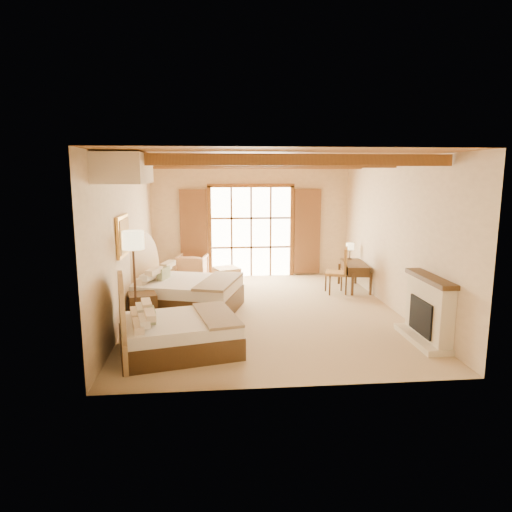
{
  "coord_description": "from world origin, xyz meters",
  "views": [
    {
      "loc": [
        -1.05,
        -9.24,
        2.87
      ],
      "look_at": [
        -0.17,
        0.2,
        1.16
      ],
      "focal_mm": 32.0,
      "sensor_mm": 36.0,
      "label": 1
    }
  ],
  "objects": [
    {
      "name": "nightstand",
      "position": [
        -2.43,
        -0.61,
        0.3
      ],
      "size": [
        0.62,
        0.62,
        0.61
      ],
      "primitive_type": "cube",
      "rotation": [
        0.0,
        0.0,
        0.26
      ],
      "color": "#4B3018",
      "rests_on": "floor"
    },
    {
      "name": "painting",
      "position": [
        -2.7,
        -0.75,
        1.75
      ],
      "size": [
        0.06,
        0.95,
        0.75
      ],
      "color": "gold",
      "rests_on": "wall_left"
    },
    {
      "name": "floor",
      "position": [
        0.0,
        0.0,
        0.0
      ],
      "size": [
        7.0,
        7.0,
        0.0
      ],
      "primitive_type": "plane",
      "color": "tan",
      "rests_on": "ground"
    },
    {
      "name": "desk",
      "position": [
        2.46,
        1.68,
        0.36
      ],
      "size": [
        0.69,
        1.31,
        0.68
      ],
      "rotation": [
        0.0,
        0.0,
        -0.12
      ],
      "color": "#4B3018",
      "rests_on": "floor"
    },
    {
      "name": "bed_near",
      "position": [
        -1.77,
        -2.08,
        0.37
      ],
      "size": [
        2.14,
        1.77,
        1.22
      ],
      "rotation": [
        0.0,
        0.0,
        0.22
      ],
      "color": "#4B3018",
      "rests_on": "floor"
    },
    {
      "name": "desk_chair",
      "position": [
        1.92,
        1.33,
        0.35
      ],
      "size": [
        0.64,
        0.63,
        1.13
      ],
      "rotation": [
        0.0,
        0.0,
        -0.33
      ],
      "color": "#A87B3D",
      "rests_on": "floor"
    },
    {
      "name": "ceiling",
      "position": [
        0.0,
        0.0,
        3.2
      ],
      "size": [
        7.0,
        7.0,
        0.0
      ],
      "primitive_type": "plane",
      "rotation": [
        3.14,
        0.0,
        0.0
      ],
      "color": "#A96330",
      "rests_on": "ground"
    },
    {
      "name": "wall_back",
      "position": [
        0.0,
        3.5,
        1.6
      ],
      "size": [
        5.5,
        0.0,
        5.5
      ],
      "primitive_type": "plane",
      "rotation": [
        1.57,
        0.0,
        0.0
      ],
      "color": "beige",
      "rests_on": "ground"
    },
    {
      "name": "wall_right",
      "position": [
        2.75,
        0.0,
        1.6
      ],
      "size": [
        0.0,
        7.0,
        7.0
      ],
      "primitive_type": "plane",
      "rotation": [
        1.57,
        0.0,
        -1.57
      ],
      "color": "beige",
      "rests_on": "ground"
    },
    {
      "name": "bed_far",
      "position": [
        -1.81,
        0.28,
        0.43
      ],
      "size": [
        2.61,
        2.19,
        1.42
      ],
      "rotation": [
        0.0,
        0.0,
        -0.3
      ],
      "color": "#4B3018",
      "rests_on": "floor"
    },
    {
      "name": "fireplace",
      "position": [
        2.6,
        -2.0,
        0.51
      ],
      "size": [
        0.46,
        1.4,
        1.16
      ],
      "color": "beige",
      "rests_on": "ground"
    },
    {
      "name": "french_doors",
      "position": [
        0.0,
        3.44,
        1.25
      ],
      "size": [
        3.95,
        0.08,
        2.6
      ],
      "color": "white",
      "rests_on": "ground"
    },
    {
      "name": "wall_left",
      "position": [
        -2.75,
        0.0,
        1.6
      ],
      "size": [
        0.0,
        7.0,
        7.0
      ],
      "primitive_type": "plane",
      "rotation": [
        1.57,
        0.0,
        1.57
      ],
      "color": "beige",
      "rests_on": "ground"
    },
    {
      "name": "armchair",
      "position": [
        -1.65,
        3.01,
        0.36
      ],
      "size": [
        0.9,
        0.91,
        0.72
      ],
      "primitive_type": "imported",
      "rotation": [
        0.0,
        0.0,
        -3.33
      ],
      "color": "tan",
      "rests_on": "floor"
    },
    {
      "name": "desk_lamp",
      "position": [
        2.48,
        2.19,
        0.99
      ],
      "size": [
        0.21,
        0.21,
        0.42
      ],
      "color": "#372519",
      "rests_on": "desk"
    },
    {
      "name": "ottoman",
      "position": [
        -0.73,
        2.55,
        0.22
      ],
      "size": [
        0.77,
        0.77,
        0.44
      ],
      "primitive_type": "cube",
      "rotation": [
        0.0,
        0.0,
        0.36
      ],
      "color": "#A88551",
      "rests_on": "floor"
    },
    {
      "name": "ceiling_beams",
      "position": [
        0.0,
        0.0,
        3.08
      ],
      "size": [
        5.39,
        4.6,
        0.18
      ],
      "primitive_type": null,
      "color": "brown",
      "rests_on": "ceiling"
    },
    {
      "name": "canopy_valance",
      "position": [
        -2.4,
        -2.0,
        2.95
      ],
      "size": [
        0.7,
        1.4,
        0.45
      ],
      "primitive_type": "cube",
      "color": "beige",
      "rests_on": "ceiling"
    },
    {
      "name": "floor_lamp",
      "position": [
        -2.5,
        -0.96,
        1.58
      ],
      "size": [
        0.39,
        0.39,
        1.86
      ],
      "color": "#372519",
      "rests_on": "floor"
    }
  ]
}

